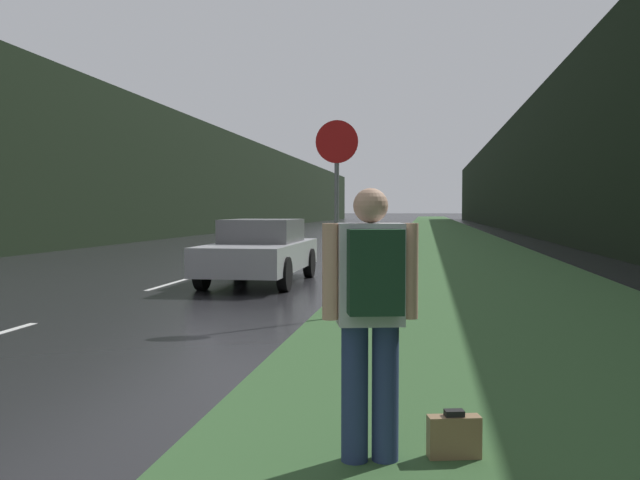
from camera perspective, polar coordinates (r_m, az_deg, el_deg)
name	(u,v)px	position (r m, az deg, el deg)	size (l,w,h in m)	color
grass_verge	(447,237)	(41.94, 10.63, 0.28)	(6.00, 240.00, 0.02)	#33562D
lane_stripe_c	(173,283)	(15.70, -12.28, -3.54)	(0.12, 3.00, 0.01)	silver
lane_stripe_d	(252,260)	(22.34, -5.78, -1.69)	(0.12, 3.00, 0.01)	silver
lane_stripe_e	(293,248)	(29.15, -2.29, -0.68)	(0.12, 3.00, 0.01)	silver
treeline_far_side	(227,183)	(54.22, -7.83, 4.78)	(2.00, 140.00, 7.52)	black
treeline_near_side	(526,174)	(52.46, 16.93, 5.35)	(2.00, 140.00, 8.59)	black
stop_sign	(337,200)	(10.22, 1.42, 3.40)	(0.65, 0.07, 3.00)	slate
hitchhiker_with_backpack	(371,307)	(4.38, 4.33, -5.68)	(0.61, 0.49, 1.80)	navy
suitcase	(454,437)	(4.75, 11.22, -15.99)	(0.36, 0.19, 0.34)	olive
car_passing_near	(261,250)	(15.37, -5.01, -0.89)	(1.94, 4.74, 1.44)	#9E9EA3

